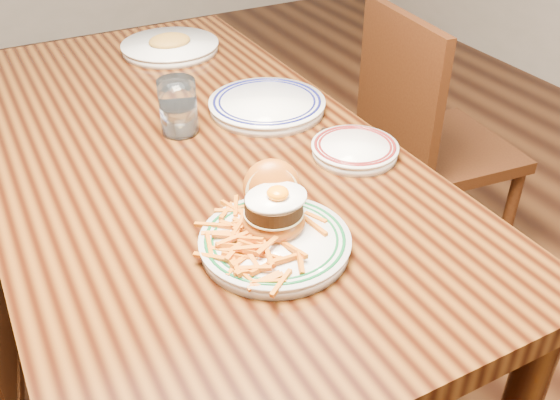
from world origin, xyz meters
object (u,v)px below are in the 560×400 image
main_plate (274,228)px  chair_right (425,140)px  side_plate (355,149)px  table (185,177)px

main_plate → chair_right: bearing=58.1°
main_plate → side_plate: bearing=57.3°
table → side_plate: side_plate is taller
table → main_plate: (0.02, -0.42, 0.12)m
chair_right → side_plate: chair_right is taller
table → main_plate: 0.44m
chair_right → side_plate: size_ratio=4.48×
table → chair_right: 0.87m
table → side_plate: size_ratio=8.02×
chair_right → main_plate: chair_right is taller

